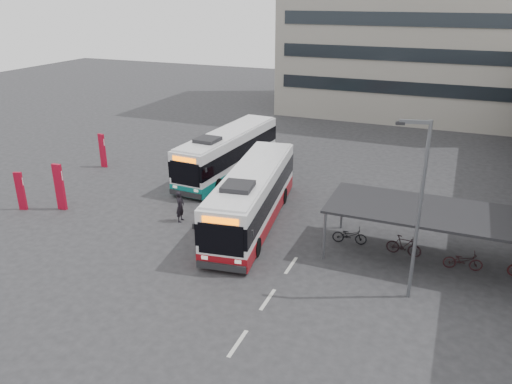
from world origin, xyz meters
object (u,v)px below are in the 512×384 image
at_px(bus_main, 253,197).
at_px(pedestrian, 180,206).
at_px(bus_teal, 228,153).
at_px(lamp_post, 418,202).

height_order(bus_main, pedestrian, bus_main).
bearing_deg(bus_main, bus_teal, 116.04).
height_order(pedestrian, lamp_post, lamp_post).
distance_m(bus_main, lamp_post, 10.02).
xyz_separation_m(bus_teal, pedestrian, (0.94, -8.20, -0.61)).
relative_size(bus_main, lamp_post, 1.52).
distance_m(bus_main, bus_teal, 8.34).
bearing_deg(lamp_post, bus_main, 142.12).
height_order(bus_main, lamp_post, lamp_post).
bearing_deg(bus_main, lamp_post, -34.00).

